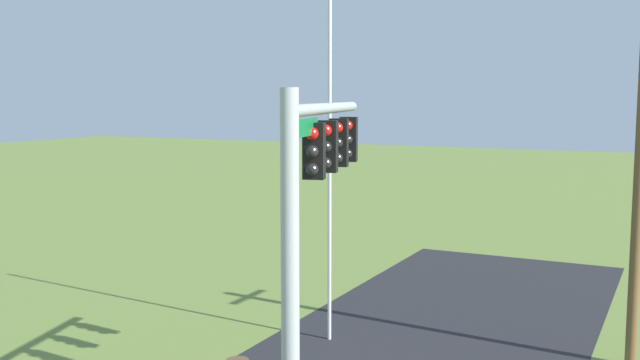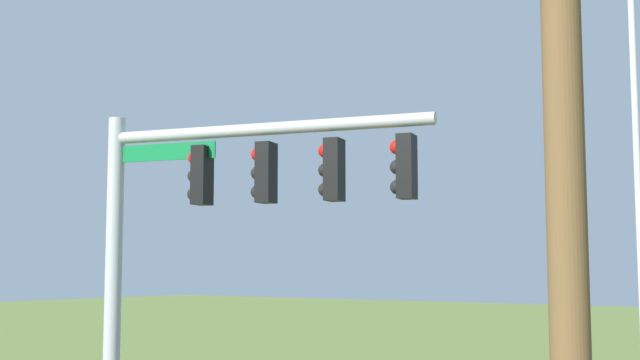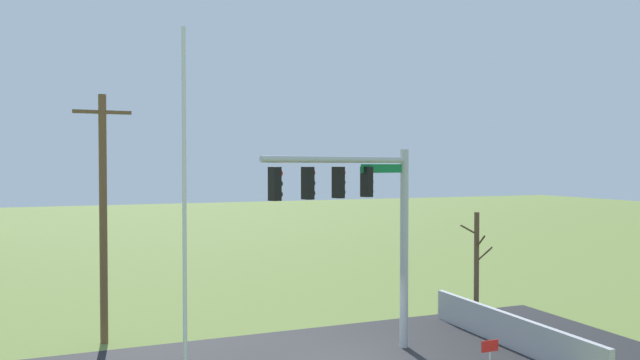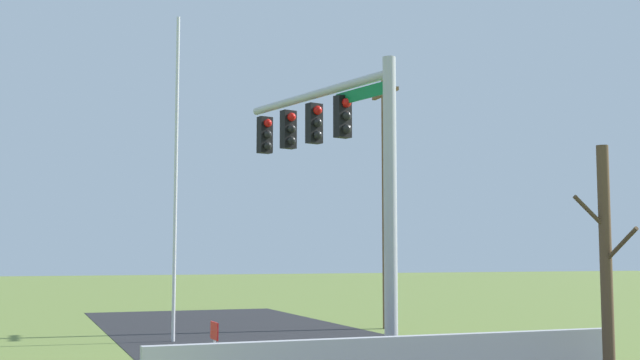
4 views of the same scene
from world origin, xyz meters
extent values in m
cylinder|color=#B2B5BA|center=(2.12, 0.65, 3.32)|extent=(0.28, 0.28, 6.64)
cylinder|color=#B2B5BA|center=(-0.56, -0.05, 6.29)|extent=(5.42, 1.59, 0.20)
cube|color=#0F7238|center=(1.16, 0.40, 6.01)|extent=(1.75, 0.48, 0.28)
cube|color=black|center=(0.51, 0.23, 5.59)|extent=(0.32, 0.41, 0.96)
sphere|color=red|center=(0.66, 0.27, 5.89)|extent=(0.22, 0.22, 0.22)
sphere|color=black|center=(0.66, 0.27, 5.59)|extent=(0.22, 0.22, 0.22)
sphere|color=black|center=(0.66, 0.27, 5.29)|extent=(0.22, 0.22, 0.22)
cube|color=black|center=(-0.60, -0.06, 5.59)|extent=(0.32, 0.41, 0.96)
sphere|color=red|center=(-0.45, -0.02, 5.89)|extent=(0.22, 0.22, 0.22)
sphere|color=black|center=(-0.45, -0.02, 5.59)|extent=(0.22, 0.22, 0.22)
sphere|color=black|center=(-0.45, -0.02, 5.29)|extent=(0.22, 0.22, 0.22)
cube|color=black|center=(-1.71, -0.35, 5.59)|extent=(0.32, 0.41, 0.96)
sphere|color=red|center=(-1.56, -0.31, 5.89)|extent=(0.22, 0.22, 0.22)
sphere|color=black|center=(-1.56, -0.31, 5.59)|extent=(0.22, 0.22, 0.22)
sphere|color=black|center=(-1.56, -0.31, 5.29)|extent=(0.22, 0.22, 0.22)
cube|color=black|center=(-2.81, -0.64, 5.59)|extent=(0.32, 0.41, 0.96)
sphere|color=red|center=(-2.67, -0.60, 5.89)|extent=(0.22, 0.22, 0.22)
sphere|color=black|center=(-2.67, -0.60, 5.59)|extent=(0.22, 0.22, 0.22)
sphere|color=black|center=(-2.67, -0.60, 5.29)|extent=(0.22, 0.22, 0.22)
cylinder|color=silver|center=(-5.64, -2.46, 4.69)|extent=(0.10, 0.10, 9.38)
cylinder|color=brown|center=(-7.19, 4.91, 4.26)|extent=(0.26, 0.26, 8.52)
camera|label=1|loc=(11.49, 5.85, 6.51)|focal=41.06mm
camera|label=2|loc=(-9.11, 10.30, 4.11)|focal=47.91mm
camera|label=3|loc=(-7.97, -16.86, 6.12)|focal=33.75mm
camera|label=4|loc=(17.28, -6.55, 2.46)|focal=45.01mm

